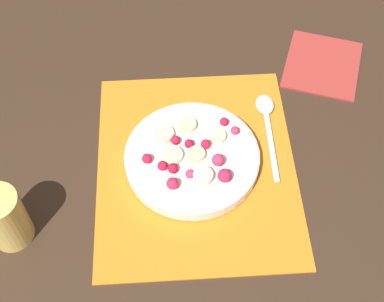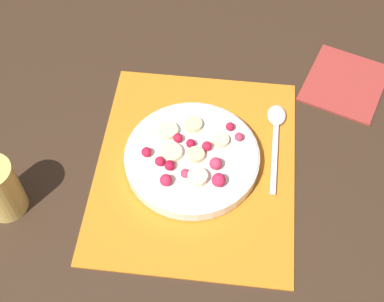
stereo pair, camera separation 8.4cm
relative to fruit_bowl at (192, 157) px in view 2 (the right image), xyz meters
name	(u,v)px [view 2 (the right image)]	position (x,y,z in m)	size (l,w,h in m)	color
ground_plane	(196,167)	(0.00, -0.01, -0.02)	(3.00, 3.00, 0.00)	#382619
placemat	(196,166)	(0.00, -0.01, -0.02)	(0.38, 0.32, 0.01)	orange
fruit_bowl	(192,157)	(0.00, 0.00, 0.00)	(0.22, 0.22, 0.04)	white
spoon	(276,128)	(0.08, -0.13, -0.01)	(0.18, 0.03, 0.01)	silver
napkin	(345,82)	(0.20, -0.26, -0.02)	(0.19, 0.18, 0.01)	#A3332D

